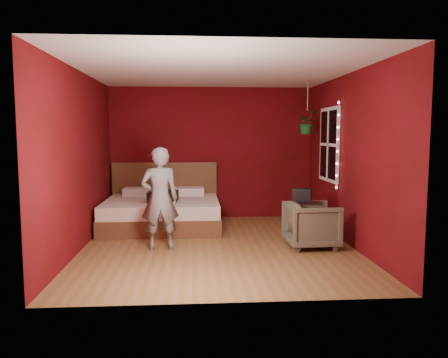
# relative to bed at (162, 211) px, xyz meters

# --- Properties ---
(floor) EXTENTS (4.50, 4.50, 0.00)m
(floor) POSITION_rel_bed_xyz_m (0.93, -1.43, -0.29)
(floor) COLOR #8D5E38
(floor) RESTS_ON ground
(room_walls) EXTENTS (4.04, 4.54, 2.62)m
(room_walls) POSITION_rel_bed_xyz_m (0.93, -1.43, 1.39)
(room_walls) COLOR maroon
(room_walls) RESTS_ON ground
(window) EXTENTS (0.05, 0.97, 1.27)m
(window) POSITION_rel_bed_xyz_m (2.89, -0.53, 1.21)
(window) COLOR white
(window) RESTS_ON room_walls
(fairy_lights) EXTENTS (0.04, 0.04, 1.45)m
(fairy_lights) POSITION_rel_bed_xyz_m (2.87, -1.05, 1.21)
(fairy_lights) COLOR silver
(fairy_lights) RESTS_ON room_walls
(bed) EXTENTS (2.04, 1.74, 1.12)m
(bed) POSITION_rel_bed_xyz_m (0.00, 0.00, 0.00)
(bed) COLOR brown
(bed) RESTS_ON ground
(person) EXTENTS (0.58, 0.42, 1.50)m
(person) POSITION_rel_bed_xyz_m (0.08, -1.57, 0.46)
(person) COLOR slate
(person) RESTS_ON ground
(armchair) EXTENTS (0.77, 0.75, 0.67)m
(armchair) POSITION_rel_bed_xyz_m (2.32, -1.61, 0.04)
(armchair) COLOR #605E4B
(armchair) RESTS_ON ground
(handbag) EXTENTS (0.30, 0.23, 0.19)m
(handbag) POSITION_rel_bed_xyz_m (2.20, -1.47, 0.48)
(handbag) COLOR black
(handbag) RESTS_ON armchair
(throw_pillow) EXTENTS (0.53, 0.53, 0.18)m
(throw_pillow) POSITION_rel_bed_xyz_m (0.03, -0.28, 0.31)
(throw_pillow) COLOR black
(throw_pillow) RESTS_ON bed
(hanging_plant) EXTENTS (0.40, 0.35, 0.92)m
(hanging_plant) POSITION_rel_bed_xyz_m (2.59, -0.20, 1.59)
(hanging_plant) COLOR silver
(hanging_plant) RESTS_ON room_walls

